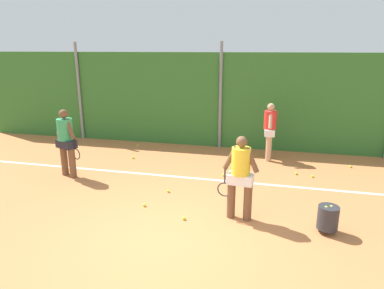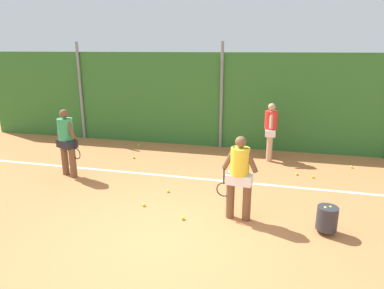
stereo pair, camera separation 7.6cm
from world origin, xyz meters
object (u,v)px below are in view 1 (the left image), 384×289
(tennis_ball_10, at_px, (351,166))
(tennis_ball_1, at_px, (144,205))
(player_backcourt_far, at_px, (270,128))
(tennis_ball_8, at_px, (138,145))
(tennis_ball_0, at_px, (133,158))
(player_midcourt, at_px, (66,140))
(tennis_ball_9, at_px, (296,173))
(tennis_ball_7, at_px, (168,191))
(tennis_ball_3, at_px, (184,218))
(tennis_ball_5, at_px, (312,176))
(ball_hopper, at_px, (328,217))
(player_foreground_near, at_px, (240,174))
(tennis_ball_2, at_px, (224,175))

(tennis_ball_10, bearing_deg, tennis_ball_1, -142.48)
(player_backcourt_far, xyz_separation_m, tennis_ball_8, (-4.24, 0.39, -0.89))
(tennis_ball_0, bearing_deg, tennis_ball_10, 6.07)
(player_midcourt, bearing_deg, player_backcourt_far, 50.13)
(player_midcourt, xyz_separation_m, tennis_ball_9, (5.63, 1.43, -0.92))
(tennis_ball_7, bearing_deg, tennis_ball_3, -59.92)
(tennis_ball_3, distance_m, tennis_ball_7, 1.34)
(tennis_ball_5, xyz_separation_m, tennis_ball_8, (-5.37, 1.66, 0.00))
(tennis_ball_1, height_order, tennis_ball_8, same)
(player_backcourt_far, height_order, tennis_ball_10, player_backcourt_far)
(tennis_ball_5, relative_size, tennis_ball_10, 1.00)
(tennis_ball_3, bearing_deg, player_backcourt_far, 70.54)
(ball_hopper, distance_m, tennis_ball_5, 2.74)
(player_foreground_near, xyz_separation_m, tennis_ball_5, (1.59, 2.56, -0.87))
(ball_hopper, bearing_deg, tennis_ball_0, 147.94)
(tennis_ball_10, bearing_deg, tennis_ball_3, -133.31)
(ball_hopper, height_order, tennis_ball_7, ball_hopper)
(tennis_ball_1, relative_size, tennis_ball_9, 1.00)
(player_foreground_near, xyz_separation_m, tennis_ball_9, (1.20, 2.69, -0.87))
(player_foreground_near, distance_m, tennis_ball_9, 3.07)
(player_backcourt_far, relative_size, tennis_ball_1, 24.99)
(tennis_ball_3, relative_size, tennis_ball_10, 1.00)
(tennis_ball_0, bearing_deg, tennis_ball_5, -4.36)
(ball_hopper, relative_size, tennis_ball_3, 7.78)
(tennis_ball_3, distance_m, tennis_ball_10, 5.36)
(tennis_ball_3, xyz_separation_m, tennis_ball_8, (-2.78, 4.53, 0.00))
(player_midcourt, height_order, tennis_ball_9, player_midcourt)
(tennis_ball_7, relative_size, tennis_ball_8, 1.00)
(player_backcourt_far, height_order, tennis_ball_9, player_backcourt_far)
(ball_hopper, height_order, tennis_ball_8, ball_hopper)
(player_midcourt, relative_size, tennis_ball_0, 25.91)
(tennis_ball_1, height_order, tennis_ball_3, same)
(ball_hopper, xyz_separation_m, tennis_ball_1, (-3.50, 0.22, -0.26))
(tennis_ball_2, distance_m, tennis_ball_5, 2.23)
(tennis_ball_8, xyz_separation_m, tennis_ball_9, (4.98, -1.53, 0.00))
(ball_hopper, distance_m, tennis_ball_8, 6.92)
(tennis_ball_7, distance_m, tennis_ball_8, 3.98)
(ball_hopper, xyz_separation_m, tennis_ball_8, (-5.35, 4.38, -0.26))
(player_backcourt_far, bearing_deg, tennis_ball_5, -140.58)
(tennis_ball_3, distance_m, tennis_ball_8, 5.31)
(player_backcourt_far, xyz_separation_m, tennis_ball_0, (-3.86, -0.88, -0.89))
(tennis_ball_5, bearing_deg, tennis_ball_7, -152.24)
(player_backcourt_far, height_order, ball_hopper, player_backcourt_far)
(tennis_ball_0, xyz_separation_m, tennis_ball_8, (-0.38, 1.28, 0.00))
(player_backcourt_far, relative_size, tennis_ball_5, 24.99)
(tennis_ball_8, bearing_deg, player_midcourt, -102.25)
(tennis_ball_1, xyz_separation_m, tennis_ball_10, (4.61, 3.54, 0.00))
(tennis_ball_9, bearing_deg, tennis_ball_3, -126.37)
(tennis_ball_5, xyz_separation_m, tennis_ball_10, (1.09, 1.03, 0.00))
(player_foreground_near, xyz_separation_m, tennis_ball_8, (-3.78, 4.22, -0.87))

